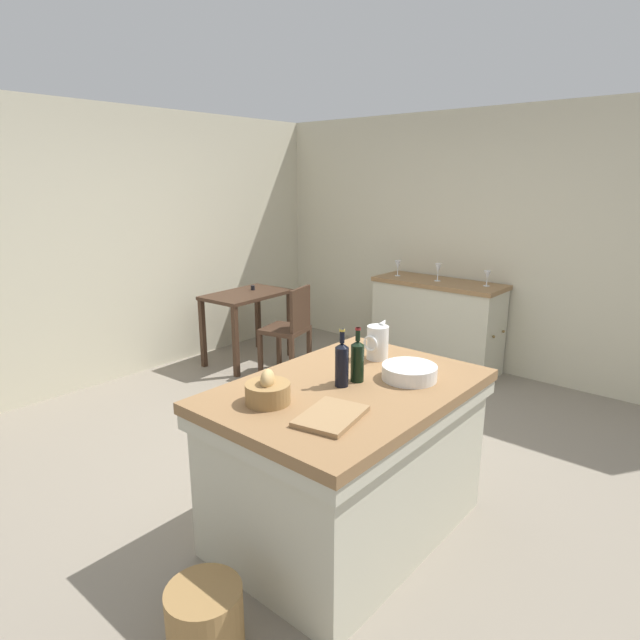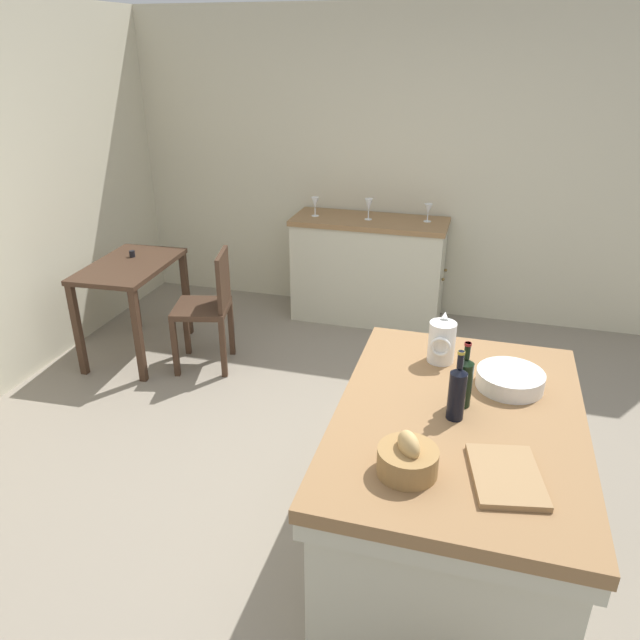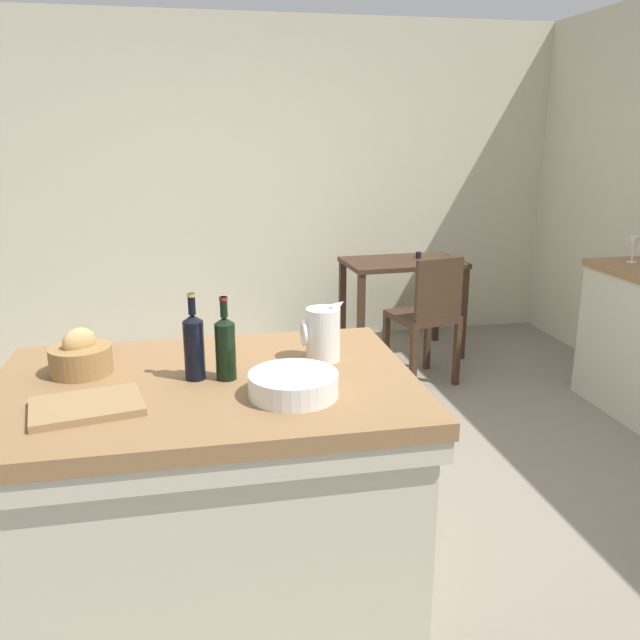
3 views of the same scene
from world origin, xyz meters
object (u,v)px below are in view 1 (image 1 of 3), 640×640
object	(u,v)px
pitcher	(377,342)
bread_basket	(268,391)
wine_glass_far_left	(487,276)
wine_glass_left	(438,269)
island_table	(348,454)
wine_bottle_dark	(357,360)
cutting_board	(331,416)
side_cabinet	(436,324)
wine_bottle_amber	(342,363)
wicker_hamper	(205,623)
wine_glass_middle	(398,265)
wooden_chair	(290,328)
wash_bowl	(409,372)
writing_desk	(247,304)

from	to	relation	value
pitcher	bread_basket	xyz separation A→B (m)	(-0.88, 0.03, -0.05)
wine_glass_far_left	wine_glass_left	distance (m)	0.50
island_table	wine_bottle_dark	bearing A→B (deg)	-0.39
cutting_board	side_cabinet	bearing A→B (deg)	19.94
island_table	pitcher	bearing A→B (deg)	15.78
pitcher	wine_bottle_amber	bearing A→B (deg)	-167.64
wicker_hamper	cutting_board	bearing A→B (deg)	-10.24
wine_glass_left	wine_glass_middle	xyz separation A→B (m)	(-0.01, 0.47, -0.01)
cutting_board	bread_basket	bearing A→B (deg)	100.33
wine_bottle_amber	wicker_hamper	world-z (taller)	wine_bottle_amber
island_table	bread_basket	distance (m)	0.66
wooden_chair	wine_bottle_dark	bearing A→B (deg)	-127.63
wine_glass_left	wine_glass_middle	size ratio (longest dim) A/B	1.08
island_table	wash_bowl	bearing A→B (deg)	-35.16
side_cabinet	cutting_board	distance (m)	3.35
writing_desk	wooden_chair	bearing A→B (deg)	-92.89
wooden_chair	pitcher	distance (m)	2.16
side_cabinet	wine_glass_middle	xyz separation A→B (m)	(-0.03, 0.48, 0.57)
wash_bowl	side_cabinet	bearing A→B (deg)	24.91
island_table	writing_desk	size ratio (longest dim) A/B	1.59
island_table	wine_bottle_dark	xyz separation A→B (m)	(0.07, -0.00, 0.53)
wine_bottle_dark	wine_glass_far_left	world-z (taller)	wine_bottle_dark
side_cabinet	wicker_hamper	world-z (taller)	side_cabinet
pitcher	wicker_hamper	bearing A→B (deg)	-172.62
island_table	pitcher	xyz separation A→B (m)	(0.45, 0.13, 0.51)
pitcher	cutting_board	xyz separation A→B (m)	(-0.82, -0.31, -0.09)
side_cabinet	cutting_board	xyz separation A→B (m)	(-3.13, -1.13, 0.43)
writing_desk	wash_bowl	xyz separation A→B (m)	(-1.30, -2.78, 0.28)
writing_desk	wine_glass_far_left	size ratio (longest dim) A/B	6.15
wine_bottle_amber	wine_glass_far_left	xyz separation A→B (m)	(2.84, 0.45, 0.02)
bread_basket	wine_glass_far_left	bearing A→B (deg)	5.41
side_cabinet	wine_bottle_amber	xyz separation A→B (m)	(-2.79, -0.93, 0.54)
side_cabinet	bread_basket	distance (m)	3.32
pitcher	wicker_hamper	world-z (taller)	pitcher
writing_desk	pitcher	bearing A→B (deg)	-114.89
wine_bottle_amber	side_cabinet	bearing A→B (deg)	18.41
wine_bottle_amber	cutting_board	bearing A→B (deg)	-148.65
wine_glass_far_left	wine_glass_left	size ratio (longest dim) A/B	0.84
wooden_chair	wine_glass_middle	bearing A→B (deg)	-22.74
writing_desk	wine_bottle_dark	size ratio (longest dim) A/B	3.11
wash_bowl	pitcher	bearing A→B (deg)	63.11
island_table	wicker_hamper	xyz separation A→B (m)	(-1.04, -0.07, -0.31)
wine_bottle_dark	wine_glass_middle	xyz separation A→B (m)	(2.65, 1.43, 0.04)
wicker_hamper	wine_glass_far_left	bearing A→B (deg)	7.88
pitcher	wine_glass_middle	size ratio (longest dim) A/B	1.49
side_cabinet	cutting_board	world-z (taller)	side_cabinet
island_table	wine_bottle_amber	size ratio (longest dim) A/B	4.75
island_table	wine_bottle_dark	world-z (taller)	wine_bottle_dark
side_cabinet	wine_glass_middle	bearing A→B (deg)	93.61
side_cabinet	writing_desk	world-z (taller)	side_cabinet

